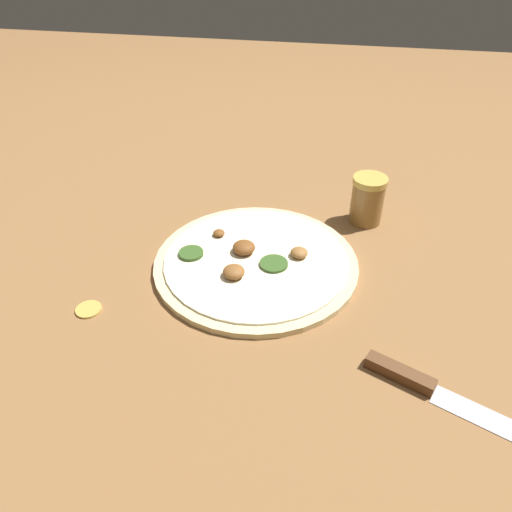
% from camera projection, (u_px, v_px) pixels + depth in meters
% --- Properties ---
extents(ground_plane, '(3.00, 3.00, 0.00)m').
position_uv_depth(ground_plane, '(256.00, 266.00, 0.86)').
color(ground_plane, olive).
extents(pizza, '(0.35, 0.35, 0.03)m').
position_uv_depth(pizza, '(255.00, 262.00, 0.86)').
color(pizza, beige).
rests_on(pizza, ground_plane).
extents(knife, '(0.25, 0.13, 0.02)m').
position_uv_depth(knife, '(428.00, 388.00, 0.65)').
color(knife, silver).
rests_on(knife, ground_plane).
extents(spice_jar, '(0.07, 0.07, 0.09)m').
position_uv_depth(spice_jar, '(367.00, 200.00, 0.95)').
color(spice_jar, olive).
rests_on(spice_jar, ground_plane).
extents(loose_cap, '(0.04, 0.04, 0.01)m').
position_uv_depth(loose_cap, '(88.00, 309.00, 0.77)').
color(loose_cap, gold).
rests_on(loose_cap, ground_plane).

